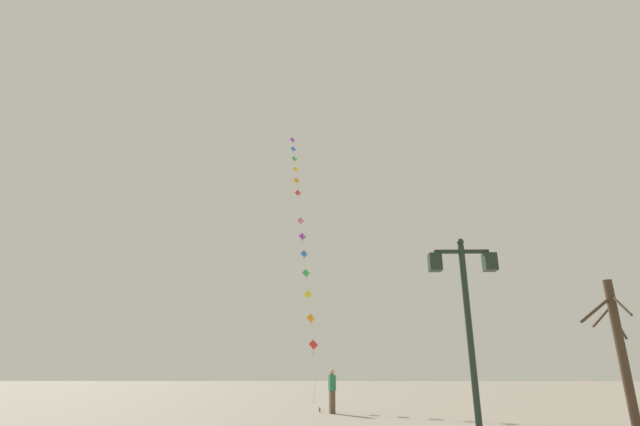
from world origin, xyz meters
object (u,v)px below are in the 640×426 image
object	(u,v)px
kite_flyer	(332,390)
bare_tree	(620,348)
twin_lantern_lamp_post	(466,298)
kite_train	(301,221)

from	to	relation	value
kite_flyer	bare_tree	size ratio (longest dim) A/B	0.40
twin_lantern_lamp_post	bare_tree	bearing A→B (deg)	36.77
kite_train	kite_flyer	xyz separation A→B (m)	(1.95, -8.46, -10.11)
twin_lantern_lamp_post	bare_tree	xyz separation A→B (m)	(5.67, 4.24, -0.88)
twin_lantern_lamp_post	kite_flyer	distance (m)	10.70
kite_flyer	bare_tree	bearing A→B (deg)	-136.56
kite_flyer	bare_tree	world-z (taller)	bare_tree
kite_train	bare_tree	bearing A→B (deg)	-53.36
twin_lantern_lamp_post	bare_tree	distance (m)	7.14
kite_flyer	twin_lantern_lamp_post	bearing A→B (deg)	-176.23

